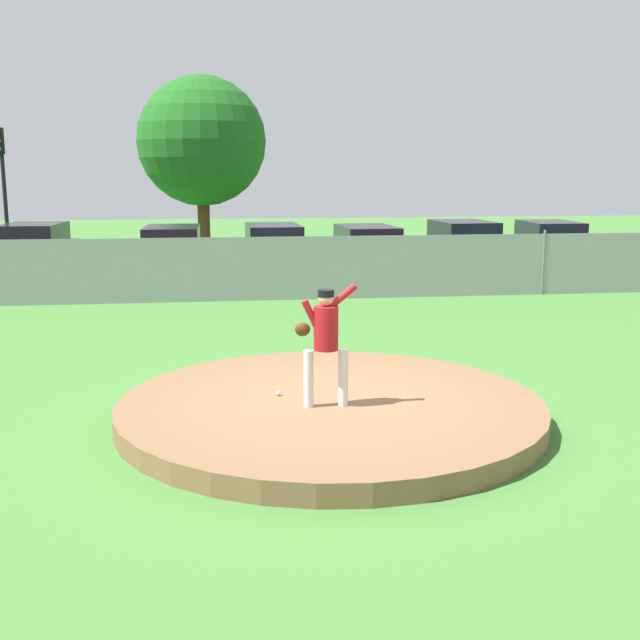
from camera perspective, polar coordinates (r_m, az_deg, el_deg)
name	(u,v)px	position (r m, az deg, el deg)	size (l,w,h in m)	color
ground_plane	(289,331)	(16.37, -2.28, -0.79)	(80.00, 80.00, 0.00)	#427A33
asphalt_strip	(264,277)	(24.73, -4.13, 3.18)	(44.00, 7.00, 0.01)	#2B2B2D
pitchers_mound	(331,409)	(10.56, 0.78, -6.61)	(5.76, 5.76, 0.28)	brown
pitcher_youth	(325,335)	(10.00, 0.38, -1.13)	(0.81, 0.32, 1.63)	silver
baseball	(278,393)	(10.70, -3.11, -5.41)	(0.07, 0.07, 0.07)	white
chainlink_fence	(275,269)	(20.17, -3.36, 3.81)	(36.78, 0.07, 1.76)	gray
parked_car_teal	(463,249)	(25.78, 10.49, 5.18)	(2.06, 4.44, 1.74)	#146066
parked_car_red	(173,254)	(24.34, -10.83, 4.78)	(1.87, 4.76, 1.66)	#A81919
parked_car_charcoal	(34,253)	(25.54, -20.33, 4.65)	(2.05, 4.55, 1.75)	#232328
parked_car_burgundy	(367,253)	(24.60, 3.47, 4.98)	(2.00, 4.84, 1.63)	maroon
parked_car_navy	(549,248)	(26.90, 16.54, 5.09)	(1.96, 4.38, 1.70)	#161E4C
parked_car_slate	(274,253)	(24.44, -3.45, 4.99)	(1.90, 4.77, 1.69)	slate
traffic_light_near	(2,172)	(29.74, -22.40, 10.05)	(0.28, 0.46, 4.81)	black
tree_broad_left	(202,141)	(32.60, -8.73, 12.90)	(5.24, 5.24, 7.16)	#4C331E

